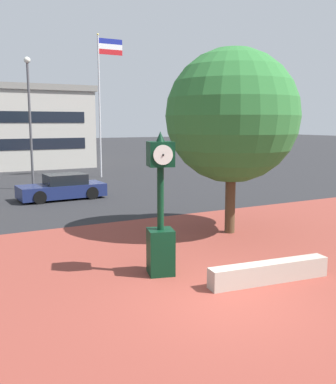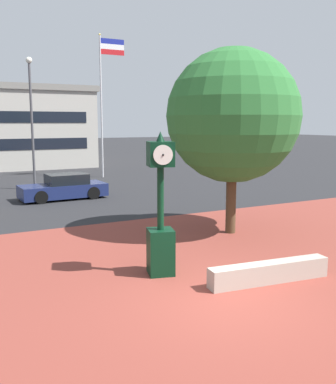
{
  "view_description": "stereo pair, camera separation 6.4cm",
  "coord_description": "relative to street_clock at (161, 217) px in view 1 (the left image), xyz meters",
  "views": [
    {
      "loc": [
        -5.4,
        -7.45,
        3.87
      ],
      "look_at": [
        -0.37,
        2.09,
        2.15
      ],
      "focal_mm": 40.89,
      "sensor_mm": 36.0,
      "label": 1
    },
    {
      "loc": [
        -5.35,
        -7.48,
        3.87
      ],
      "look_at": [
        -0.37,
        2.09,
        2.15
      ],
      "focal_mm": 40.89,
      "sensor_mm": 36.0,
      "label": 2
    }
  ],
  "objects": [
    {
      "name": "street_lamp_post",
      "position": [
        -0.07,
        16.28,
        3.01
      ],
      "size": [
        0.36,
        0.36,
        7.49
      ],
      "color": "#4C4C51",
      "rests_on": "ground"
    },
    {
      "name": "flagpole_primary",
      "position": [
        5.61,
        20.06,
        4.43
      ],
      "size": [
        1.84,
        0.14,
        9.88
      ],
      "color": "silver",
      "rests_on": "ground"
    },
    {
      "name": "plaza_tree",
      "position": [
        4.36,
        2.85,
        2.49
      ],
      "size": [
        4.91,
        4.57,
        6.38
      ],
      "color": "#4C3823",
      "rests_on": "ground"
    },
    {
      "name": "planter_wall",
      "position": [
        2.09,
        -1.76,
        -1.25
      ],
      "size": [
        3.22,
        0.76,
        0.5
      ],
      "primitive_type": "cube",
      "rotation": [
        0.0,
        0.0,
        -0.11
      ],
      "color": "#ADA393",
      "rests_on": "ground"
    },
    {
      "name": "car_street_mid",
      "position": [
        0.64,
        12.35,
        -0.93
      ],
      "size": [
        4.35,
        2.02,
        1.28
      ],
      "rotation": [
        0.0,
        0.0,
        1.62
      ],
      "color": "navy",
      "rests_on": "ground"
    },
    {
      "name": "street_clock",
      "position": [
        0.0,
        0.0,
        0.0
      ],
      "size": [
        0.78,
        0.78,
        3.66
      ],
      "rotation": [
        0.0,
        0.0,
        -0.26
      ],
      "color": "black",
      "rests_on": "ground"
    },
    {
      "name": "plaza_brick_paving",
      "position": [
        0.52,
        -0.03,
        -1.49
      ],
      "size": [
        44.0,
        12.35,
        0.01
      ],
      "primitive_type": "cube",
      "color": "brown",
      "rests_on": "ground"
    },
    {
      "name": "ground_plane",
      "position": [
        0.52,
        -2.21,
        -1.5
      ],
      "size": [
        200.0,
        200.0,
        0.0
      ],
      "primitive_type": "plane",
      "color": "#262628"
    }
  ]
}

